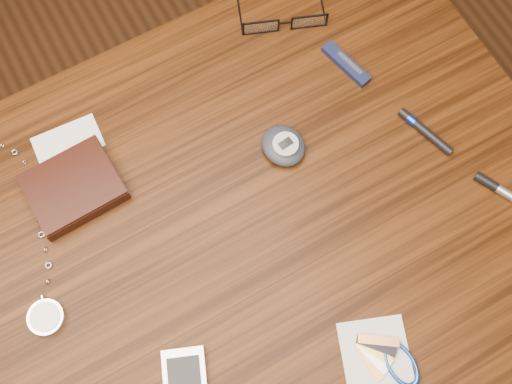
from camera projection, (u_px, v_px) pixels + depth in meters
ground at (235, 322)px, 1.58m from camera, size 3.80×3.80×0.00m
desk at (222, 261)px, 0.97m from camera, size 1.00×0.70×0.75m
wallet_and_card at (73, 186)px, 0.89m from camera, size 0.13×0.16×0.03m
eyeglasses at (284, 20)px, 0.98m from camera, size 0.17×0.17×0.03m
pocket_watch at (45, 311)px, 0.84m from camera, size 0.09×0.30×0.01m
pedometer at (283, 146)px, 0.91m from camera, size 0.07×0.07×0.03m
notepad_keys at (388, 359)px, 0.82m from camera, size 0.12×0.12×0.01m
pocket_knife at (346, 64)px, 0.96m from camera, size 0.04×0.09×0.01m
black_blue_pen at (424, 130)px, 0.92m from camera, size 0.04×0.09×0.01m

